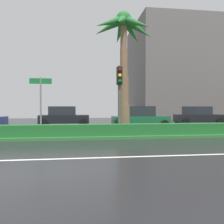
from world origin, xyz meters
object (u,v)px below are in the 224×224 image
Objects in this scene: car_in_traffic_second at (64,116)px; car_in_traffic_third at (140,118)px; traffic_signal_median_right at (119,87)px; street_name_sign at (41,99)px; palm_tree_centre_left at (124,40)px; car_in_traffic_fourth at (198,116)px.

car_in_traffic_second is 1.00× the size of car_in_traffic_third.
street_name_sign is at bearing -177.27° from traffic_signal_median_right.
car_in_traffic_third is (6.51, 5.31, -1.25)m from street_name_sign.
palm_tree_centre_left is at bearing 68.77° from traffic_signal_median_right.
palm_tree_centre_left is 1.66× the size of car_in_traffic_fourth.
palm_tree_centre_left is at bearing -139.99° from car_in_traffic_fourth.
palm_tree_centre_left reaches higher than street_name_sign.
car_in_traffic_third is (2.43, 5.12, -1.89)m from traffic_signal_median_right.
traffic_signal_median_right is 5.97m from car_in_traffic_third.
car_in_traffic_third and car_in_traffic_fourth have the same top height.
car_in_traffic_second is (-3.60, 8.47, -1.89)m from traffic_signal_median_right.
car_in_traffic_third is at bearing 64.58° from traffic_signal_median_right.
street_name_sign is (-4.53, -1.36, -3.52)m from palm_tree_centre_left.
car_in_traffic_fourth is (13.01, 8.47, -1.25)m from street_name_sign.
palm_tree_centre_left is 2.38× the size of street_name_sign.
traffic_signal_median_right reaches higher than car_in_traffic_fourth.
palm_tree_centre_left is at bearing 16.67° from street_name_sign.
car_in_traffic_fourth is at bearing 40.01° from palm_tree_centre_left.
traffic_signal_median_right is 0.87× the size of car_in_traffic_fourth.
car_in_traffic_second and car_in_traffic_fourth have the same top height.
car_in_traffic_second is at bearing 86.83° from street_name_sign.
car_in_traffic_third is at bearing -154.05° from car_in_traffic_fourth.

